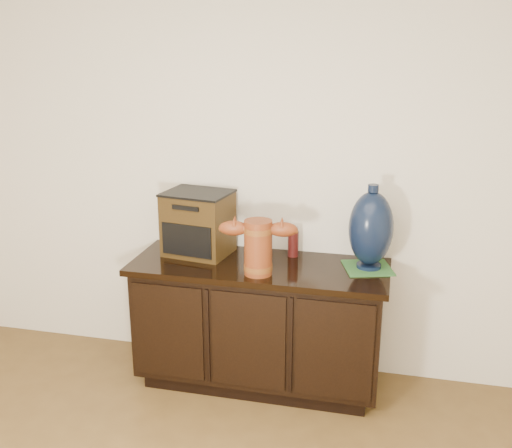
% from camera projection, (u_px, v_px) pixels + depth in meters
% --- Properties ---
extents(room, '(5.00, 5.00, 5.00)m').
position_uv_depth(room, '(1.00, 402.00, 1.16)').
color(room, brown).
rests_on(room, ground).
extents(sideboard, '(1.46, 0.56, 0.75)m').
position_uv_depth(sideboard, '(259.00, 323.00, 3.50)').
color(sideboard, black).
rests_on(sideboard, ground).
extents(terracotta_vessel, '(0.43, 0.18, 0.30)m').
position_uv_depth(terracotta_vessel, '(258.00, 244.00, 3.20)').
color(terracotta_vessel, brown).
rests_on(terracotta_vessel, sideboard).
extents(tv_radio, '(0.41, 0.35, 0.38)m').
position_uv_depth(tv_radio, '(198.00, 223.00, 3.51)').
color(tv_radio, '#35240D').
rests_on(tv_radio, sideboard).
extents(green_mat, '(0.32, 0.32, 0.01)m').
position_uv_depth(green_mat, '(368.00, 268.00, 3.33)').
color(green_mat, '#2D602B').
rests_on(green_mat, sideboard).
extents(lamp_base, '(0.30, 0.30, 0.47)m').
position_uv_depth(lamp_base, '(371.00, 229.00, 3.26)').
color(lamp_base, black).
rests_on(lamp_base, green_mat).
extents(spray_can, '(0.06, 0.06, 0.18)m').
position_uv_depth(spray_can, '(293.00, 242.00, 3.50)').
color(spray_can, '#5A110F').
rests_on(spray_can, sideboard).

